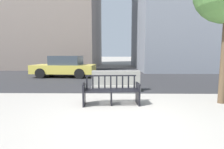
# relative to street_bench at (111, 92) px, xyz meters

# --- Properties ---
(ground_plane) EXTENTS (200.00, 200.00, 0.00)m
(ground_plane) POSITION_rel_street_bench_xyz_m (0.28, -1.23, -0.40)
(ground_plane) COLOR gray
(street_asphalt) EXTENTS (120.00, 12.00, 0.01)m
(street_asphalt) POSITION_rel_street_bench_xyz_m (0.28, 7.47, -0.39)
(street_asphalt) COLOR #28282B
(street_asphalt) RESTS_ON ground
(street_bench) EXTENTS (1.72, 0.65, 0.88)m
(street_bench) POSITION_rel_street_bench_xyz_m (0.00, 0.00, 0.00)
(street_bench) COLOR black
(street_bench) RESTS_ON ground
(jersey_barrier_centre) EXTENTS (2.02, 0.73, 0.84)m
(jersey_barrier_centre) POSITION_rel_street_bench_xyz_m (0.16, 2.05, -0.06)
(jersey_barrier_centre) COLOR gray
(jersey_barrier_centre) RESTS_ON ground
(car_taxi_near) EXTENTS (4.16, 2.10, 1.42)m
(car_taxi_near) POSITION_rel_street_bench_xyz_m (-3.26, 6.49, 0.30)
(car_taxi_near) COLOR #DBC64C
(car_taxi_near) RESTS_ON ground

